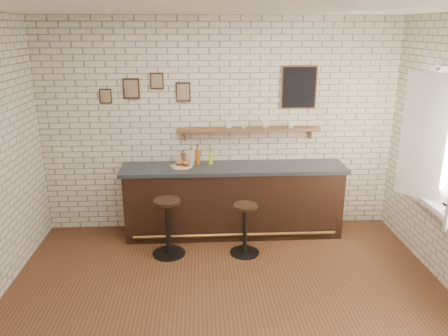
% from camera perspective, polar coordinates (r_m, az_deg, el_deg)
% --- Properties ---
extents(ground, '(5.00, 5.00, 0.00)m').
position_cam_1_polar(ground, '(4.93, 0.61, -17.19)').
color(ground, brown).
rests_on(ground, ground).
extents(bar_counter, '(3.10, 0.65, 1.01)m').
position_cam_1_polar(bar_counter, '(6.20, 1.26, -4.21)').
color(bar_counter, black).
rests_on(bar_counter, ground).
extents(sandwich_plate, '(0.28, 0.28, 0.01)m').
position_cam_1_polar(sandwich_plate, '(6.03, -5.49, 0.23)').
color(sandwich_plate, white).
rests_on(sandwich_plate, bar_counter).
extents(ciabatta_sandwich, '(0.21, 0.15, 0.07)m').
position_cam_1_polar(ciabatta_sandwich, '(6.02, -5.42, 0.58)').
color(ciabatta_sandwich, tan).
rests_on(ciabatta_sandwich, sandwich_plate).
extents(potato_chips, '(0.27, 0.18, 0.00)m').
position_cam_1_polar(potato_chips, '(6.03, -5.65, 0.29)').
color(potato_chips, gold).
rests_on(potato_chips, sandwich_plate).
extents(bitters_bottle_brown, '(0.06, 0.06, 0.20)m').
position_cam_1_polar(bitters_bottle_brown, '(6.12, -5.28, 1.22)').
color(bitters_bottle_brown, brown).
rests_on(bitters_bottle_brown, bar_counter).
extents(bitters_bottle_white, '(0.06, 0.06, 0.23)m').
position_cam_1_polar(bitters_bottle_white, '(6.11, -4.20, 1.33)').
color(bitters_bottle_white, beige).
rests_on(bitters_bottle_white, bar_counter).
extents(bitters_bottle_amber, '(0.07, 0.07, 0.28)m').
position_cam_1_polar(bitters_bottle_amber, '(6.10, -3.46, 1.53)').
color(bitters_bottle_amber, '#945217').
rests_on(bitters_bottle_amber, bar_counter).
extents(condiment_bottle_yellow, '(0.06, 0.06, 0.19)m').
position_cam_1_polar(condiment_bottle_yellow, '(6.11, -1.74, 1.26)').
color(condiment_bottle_yellow, yellow).
rests_on(condiment_bottle_yellow, bar_counter).
extents(bar_stool_left, '(0.42, 0.42, 0.76)m').
position_cam_1_polar(bar_stool_left, '(5.70, -7.35, -7.46)').
color(bar_stool_left, black).
rests_on(bar_stool_left, ground).
extents(bar_stool_right, '(0.38, 0.38, 0.69)m').
position_cam_1_polar(bar_stool_right, '(5.70, 2.76, -7.78)').
color(bar_stool_right, black).
rests_on(bar_stool_right, ground).
extents(wall_shelf, '(2.00, 0.18, 0.18)m').
position_cam_1_polar(wall_shelf, '(6.12, 3.23, 5.02)').
color(wall_shelf, brown).
rests_on(wall_shelf, ground).
extents(shelf_cup_a, '(0.13, 0.13, 0.09)m').
position_cam_1_polar(shelf_cup_a, '(6.08, 0.62, 5.62)').
color(shelf_cup_a, white).
rests_on(shelf_cup_a, wall_shelf).
extents(shelf_cup_b, '(0.12, 0.12, 0.08)m').
position_cam_1_polar(shelf_cup_b, '(6.10, 2.55, 5.59)').
color(shelf_cup_b, white).
rests_on(shelf_cup_b, wall_shelf).
extents(shelf_cup_c, '(0.17, 0.17, 0.10)m').
position_cam_1_polar(shelf_cup_c, '(6.14, 5.46, 5.70)').
color(shelf_cup_c, white).
rests_on(shelf_cup_c, wall_shelf).
extents(shelf_cup_d, '(0.11, 0.11, 0.08)m').
position_cam_1_polar(shelf_cup_d, '(6.20, 8.72, 5.60)').
color(shelf_cup_d, white).
rests_on(shelf_cup_d, wall_shelf).
extents(back_wall_decor, '(2.96, 0.02, 0.56)m').
position_cam_1_polar(back_wall_decor, '(6.08, 1.59, 10.39)').
color(back_wall_decor, black).
rests_on(back_wall_decor, ground).
extents(window_sill, '(0.20, 1.35, 0.06)m').
position_cam_1_polar(window_sill, '(5.45, 26.61, -4.94)').
color(window_sill, white).
rests_on(window_sill, ground).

